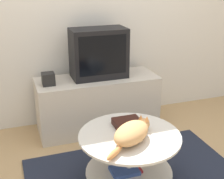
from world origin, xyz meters
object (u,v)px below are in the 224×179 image
(speaker, at_px, (48,79))
(cat, at_px, (132,133))
(dvd_box, at_px, (128,124))
(tv, at_px, (99,53))

(speaker, height_order, cat, speaker)
(speaker, distance_m, dvd_box, 1.00)
(dvd_box, bearing_deg, cat, -104.65)
(dvd_box, bearing_deg, tv, 86.64)
(tv, height_order, cat, tv)
(tv, relative_size, dvd_box, 2.67)
(tv, relative_size, cat, 1.21)
(dvd_box, xyz_separation_m, cat, (-0.05, -0.20, 0.04))
(tv, bearing_deg, speaker, -172.57)
(dvd_box, bearing_deg, speaker, 118.10)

